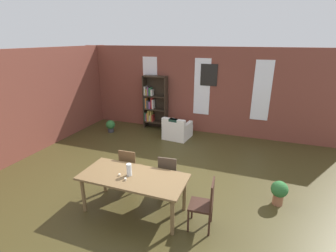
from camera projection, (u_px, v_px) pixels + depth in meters
ground_plane at (163, 183)px, 5.83m from camera, size 10.76×10.76×0.00m
back_wall_brick at (202, 91)px, 8.66m from camera, size 9.28×0.12×2.95m
left_wall_brick at (18, 106)px, 6.72m from camera, size 0.12×8.36×2.95m
window_pane_0 at (150, 84)px, 9.18m from camera, size 0.55×0.02×1.92m
window_pane_1 at (202, 87)px, 8.55m from camera, size 0.55×0.02×1.92m
window_pane_2 at (262, 91)px, 7.91m from camera, size 0.55×0.02×1.92m
dining_table at (133, 180)px, 4.70m from camera, size 2.01×0.90×0.76m
vase_on_table at (129, 170)px, 4.66m from camera, size 0.10×0.10×0.24m
tealight_candle_0 at (119, 175)px, 4.68m from camera, size 0.04×0.04×0.04m
tealight_candle_1 at (125, 179)px, 4.53m from camera, size 0.04×0.04×0.04m
dining_chair_far_left at (130, 167)px, 5.50m from camera, size 0.42×0.42×0.95m
dining_chair_head_right at (205, 203)px, 4.31m from camera, size 0.43×0.43×0.95m
dining_chair_far_right at (169, 175)px, 5.21m from camera, size 0.43×0.43×0.95m
bookshelf_tall at (154, 103)px, 9.16m from camera, size 0.88×0.33×1.95m
armchair_white at (177, 130)px, 8.40m from camera, size 0.89×0.89×0.75m
potted_plant_by_shelf at (279, 191)px, 5.01m from camera, size 0.33×0.33×0.52m
potted_plant_corner at (111, 126)px, 8.96m from camera, size 0.32×0.32×0.44m
framed_picture at (209, 75)px, 8.33m from camera, size 0.56×0.03×0.72m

